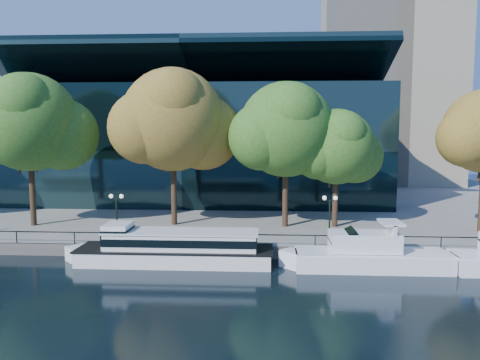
# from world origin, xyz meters

# --- Properties ---
(ground) EXTENTS (160.00, 160.00, 0.00)m
(ground) POSITION_xyz_m (0.00, 0.00, 0.00)
(ground) COLOR black
(ground) RESTS_ON ground
(promenade) EXTENTS (90.00, 67.08, 1.00)m
(promenade) POSITION_xyz_m (0.00, 36.38, 0.50)
(promenade) COLOR slate
(promenade) RESTS_ON ground
(railing) EXTENTS (88.20, 0.08, 0.99)m
(railing) POSITION_xyz_m (0.00, 3.25, 1.94)
(railing) COLOR black
(railing) RESTS_ON promenade
(convention_building) EXTENTS (50.00, 24.57, 21.43)m
(convention_building) POSITION_xyz_m (-4.00, 31.79, 8.51)
(convention_building) COLOR black
(convention_building) RESTS_ON ground
(office_tower) EXTENTS (22.50, 22.50, 65.90)m
(office_tower) POSITION_xyz_m (28.00, 55.00, 33.02)
(office_tower) COLOR tan
(office_tower) RESTS_ON ground
(tour_boat) EXTENTS (16.68, 3.72, 3.16)m
(tour_boat) POSITION_xyz_m (-1.50, 1.27, 1.35)
(tour_boat) COLOR white
(tour_boat) RESTS_ON ground
(cruiser_near) EXTENTS (12.68, 3.26, 3.67)m
(cruiser_near) POSITION_xyz_m (13.46, 0.69, 1.14)
(cruiser_near) COLOR white
(cruiser_near) RESTS_ON ground
(tree_1) EXTENTS (12.01, 9.85, 15.03)m
(tree_1) POSITION_xyz_m (-16.99, 10.37, 11.02)
(tree_1) COLOR black
(tree_1) RESTS_ON promenade
(tree_2) EXTENTS (12.71, 10.43, 15.56)m
(tree_2) POSITION_xyz_m (-3.03, 11.59, 11.26)
(tree_2) COLOR black
(tree_2) RESTS_ON promenade
(tree_3) EXTENTS (11.54, 9.47, 14.14)m
(tree_3) POSITION_xyz_m (8.06, 11.32, 10.32)
(tree_3) COLOR black
(tree_3) RESTS_ON promenade
(tree_4) EXTENTS (9.17, 7.52, 11.52)m
(tree_4) POSITION_xyz_m (12.91, 11.55, 8.69)
(tree_4) COLOR black
(tree_4) RESTS_ON promenade
(lamp_1) EXTENTS (1.26, 0.36, 4.03)m
(lamp_1) POSITION_xyz_m (-6.77, 4.50, 3.98)
(lamp_1) COLOR black
(lamp_1) RESTS_ON promenade
(lamp_2) EXTENTS (1.26, 0.36, 4.03)m
(lamp_2) POSITION_xyz_m (11.29, 4.50, 3.98)
(lamp_2) COLOR black
(lamp_2) RESTS_ON promenade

